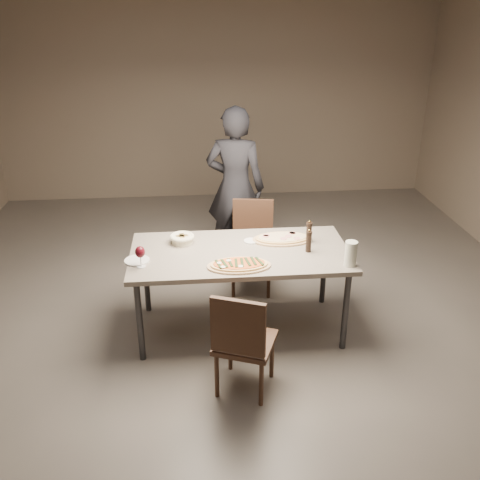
{
  "coord_description": "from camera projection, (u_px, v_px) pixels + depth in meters",
  "views": [
    {
      "loc": [
        -0.37,
        -3.95,
        2.66
      ],
      "look_at": [
        0.0,
        0.0,
        0.85
      ],
      "focal_mm": 40.0,
      "sensor_mm": 36.0,
      "label": 1
    }
  ],
  "objects": [
    {
      "name": "pepper_mill_left",
      "position": [
        309.0,
        241.0,
        4.35
      ],
      "size": [
        0.05,
        0.05,
        0.2
      ],
      "rotation": [
        0.0,
        0.0,
        -0.18
      ],
      "color": "black",
      "rests_on": "dining_table"
    },
    {
      "name": "chair_far",
      "position": [
        252.0,
        240.0,
        5.22
      ],
      "size": [
        0.47,
        0.47,
        0.88
      ],
      "rotation": [
        0.0,
        0.0,
        2.98
      ],
      "color": "#3A2418",
      "rests_on": "ground"
    },
    {
      "name": "chair_near",
      "position": [
        242.0,
        339.0,
        3.74
      ],
      "size": [
        0.52,
        0.52,
        0.85
      ],
      "rotation": [
        0.0,
        0.0,
        -0.38
      ],
      "color": "#3A2418",
      "rests_on": "ground"
    },
    {
      "name": "zucchini_pizza",
      "position": [
        239.0,
        265.0,
        4.14
      ],
      "size": [
        0.5,
        0.28,
        0.05
      ],
      "rotation": [
        0.0,
        0.0,
        0.4
      ],
      "color": "tan",
      "rests_on": "dining_table"
    },
    {
      "name": "pepper_mill_right",
      "position": [
        309.0,
        232.0,
        4.52
      ],
      "size": [
        0.05,
        0.05,
        0.2
      ],
      "rotation": [
        0.0,
        0.0,
        -0.15
      ],
      "color": "black",
      "rests_on": "dining_table"
    },
    {
      "name": "dining_table",
      "position": [
        240.0,
        257.0,
        4.42
      ],
      "size": [
        1.8,
        0.9,
        0.75
      ],
      "color": "gray",
      "rests_on": "ground"
    },
    {
      "name": "ham_pizza",
      "position": [
        282.0,
        239.0,
        4.59
      ],
      "size": [
        0.51,
        0.28,
        0.04
      ],
      "rotation": [
        0.0,
        0.0,
        -0.1
      ],
      "color": "tan",
      "rests_on": "dining_table"
    },
    {
      "name": "wine_glass",
      "position": [
        140.0,
        253.0,
        4.09
      ],
      "size": [
        0.08,
        0.08,
        0.17
      ],
      "rotation": [
        0.0,
        0.0,
        -0.17
      ],
      "color": "silver",
      "rests_on": "dining_table"
    },
    {
      "name": "diner",
      "position": [
        235.0,
        187.0,
        5.58
      ],
      "size": [
        0.7,
        0.56,
        1.69
      ],
      "primitive_type": "imported",
      "rotation": [
        0.0,
        0.0,
        2.87
      ],
      "color": "black",
      "rests_on": "ground"
    },
    {
      "name": "carafe",
      "position": [
        351.0,
        254.0,
        4.13
      ],
      "size": [
        0.1,
        0.1,
        0.2
      ],
      "rotation": [
        0.0,
        0.0,
        -0.18
      ],
      "color": "silver",
      "rests_on": "dining_table"
    },
    {
      "name": "bread_basket",
      "position": [
        182.0,
        238.0,
        4.52
      ],
      "size": [
        0.21,
        0.21,
        0.07
      ],
      "rotation": [
        0.0,
        0.0,
        0.34
      ],
      "color": "beige",
      "rests_on": "dining_table"
    },
    {
      "name": "side_plate",
      "position": [
        137.0,
        260.0,
        4.23
      ],
      "size": [
        0.2,
        0.2,
        0.01
      ],
      "rotation": [
        0.0,
        0.0,
        -0.39
      ],
      "color": "white",
      "rests_on": "dining_table"
    },
    {
      "name": "oil_dish",
      "position": [
        251.0,
        241.0,
        4.56
      ],
      "size": [
        0.12,
        0.12,
        0.01
      ],
      "rotation": [
        0.0,
        0.0,
        -0.0
      ],
      "color": "white",
      "rests_on": "dining_table"
    },
    {
      "name": "room",
      "position": [
        240.0,
        175.0,
        4.13
      ],
      "size": [
        7.0,
        7.0,
        7.0
      ],
      "color": "#5F5952",
      "rests_on": "ground"
    }
  ]
}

